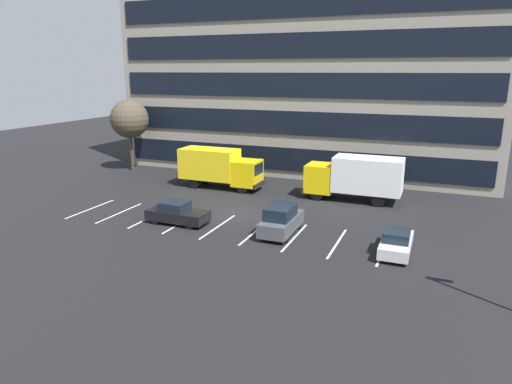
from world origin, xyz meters
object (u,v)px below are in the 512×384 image
(box_truck_yellow, at_px, (355,176))
(sedan_black, at_px, (177,213))
(box_truck_yellow_all, at_px, (219,166))
(sedan_silver, at_px, (396,243))
(suv_charcoal, at_px, (281,220))
(bare_tree, at_px, (129,119))

(box_truck_yellow, height_order, sedan_black, box_truck_yellow)
(box_truck_yellow_all, relative_size, sedan_silver, 1.90)
(box_truck_yellow, xyz_separation_m, suv_charcoal, (-3.00, -9.98, -1.13))
(bare_tree, bearing_deg, box_truck_yellow_all, -15.06)
(box_truck_yellow, relative_size, bare_tree, 1.06)
(box_truck_yellow, distance_m, sedan_black, 15.07)
(box_truck_yellow_all, distance_m, sedan_black, 10.55)
(sedan_black, bearing_deg, box_truck_yellow_all, 100.07)
(box_truck_yellow_all, height_order, sedan_silver, box_truck_yellow_all)
(sedan_silver, xyz_separation_m, bare_tree, (-28.98, 13.50, 4.84))
(suv_charcoal, bearing_deg, sedan_black, -174.69)
(sedan_silver, distance_m, bare_tree, 32.33)
(box_truck_yellow_all, distance_m, bare_tree, 13.08)
(bare_tree, bearing_deg, box_truck_yellow, -6.75)
(sedan_silver, distance_m, suv_charcoal, 7.46)
(box_truck_yellow, distance_m, bare_tree, 24.95)
(sedan_black, bearing_deg, sedan_silver, 0.32)
(box_truck_yellow_all, bearing_deg, suv_charcoal, -45.70)
(suv_charcoal, xyz_separation_m, bare_tree, (-21.55, 12.89, 4.57))
(box_truck_yellow_all, height_order, sedan_black, box_truck_yellow_all)
(box_truck_yellow_all, height_order, suv_charcoal, box_truck_yellow_all)
(box_truck_yellow_all, relative_size, bare_tree, 1.02)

